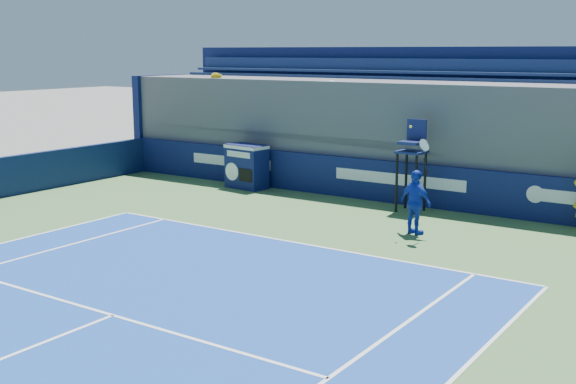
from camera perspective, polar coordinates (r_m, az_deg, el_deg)
The scene contains 5 objects.
back_hoarding at distance 20.60m, azimuth 8.80°, elevation 0.70°, with size 20.40×0.21×1.20m.
match_clock at distance 22.69m, azimuth -3.29°, elevation 2.13°, with size 1.40×0.88×1.40m.
umpire_chair at distance 19.53m, azimuth 9.79°, elevation 2.86°, with size 0.71×0.71×2.48m.
tennis_player at distance 17.15m, azimuth 10.06°, elevation -0.79°, with size 0.97×0.69×2.57m.
stadium_seating at distance 22.28m, azimuth 11.14°, elevation 4.61°, with size 21.00×4.05×4.40m.
Camera 1 is at (8.66, -1.23, 4.27)m, focal length 45.00 mm.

